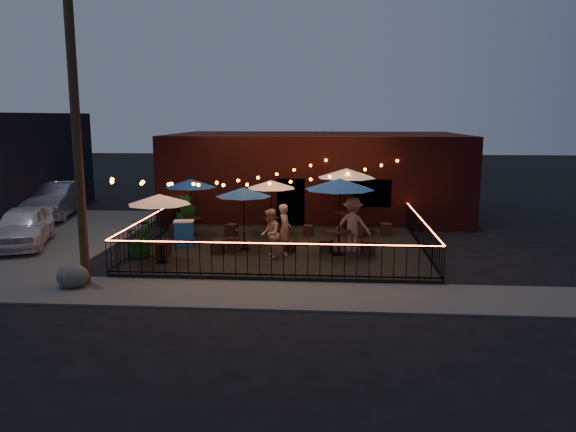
% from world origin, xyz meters
% --- Properties ---
extents(ground, '(110.00, 110.00, 0.00)m').
position_xyz_m(ground, '(0.00, 0.00, 0.00)').
color(ground, black).
rests_on(ground, ground).
extents(patio, '(10.00, 8.00, 0.15)m').
position_xyz_m(patio, '(0.00, 2.00, 0.07)').
color(patio, black).
rests_on(patio, ground).
extents(sidewalk, '(18.00, 2.50, 0.05)m').
position_xyz_m(sidewalk, '(0.00, -3.25, 0.03)').
color(sidewalk, '#494643').
rests_on(sidewalk, ground).
extents(parking_lot, '(11.00, 12.00, 0.02)m').
position_xyz_m(parking_lot, '(-12.00, 4.00, 0.01)').
color(parking_lot, '#494643').
rests_on(parking_lot, ground).
extents(brick_building, '(14.00, 8.00, 4.00)m').
position_xyz_m(brick_building, '(1.00, 9.99, 2.00)').
color(brick_building, '#3B1110').
rests_on(brick_building, ground).
extents(utility_pole, '(0.26, 0.26, 8.00)m').
position_xyz_m(utility_pole, '(-5.40, -2.60, 4.00)').
color(utility_pole, '#322614').
rests_on(utility_pole, ground).
extents(fence_front, '(10.00, 0.04, 1.04)m').
position_xyz_m(fence_front, '(0.00, -2.00, 0.66)').
color(fence_front, black).
rests_on(fence_front, patio).
extents(fence_left, '(0.04, 8.00, 1.04)m').
position_xyz_m(fence_left, '(-5.00, 2.00, 0.66)').
color(fence_left, black).
rests_on(fence_left, patio).
extents(fence_right, '(0.04, 8.00, 1.04)m').
position_xyz_m(fence_right, '(5.00, 2.00, 0.66)').
color(fence_right, black).
rests_on(fence_right, patio).
extents(festoon_lights, '(10.02, 8.72, 1.32)m').
position_xyz_m(festoon_lights, '(-1.01, 1.70, 2.52)').
color(festoon_lights, '#F54E00').
rests_on(festoon_lights, ground).
extents(cafe_table_0, '(2.08, 2.08, 2.24)m').
position_xyz_m(cafe_table_0, '(-3.76, -0.55, 2.20)').
color(cafe_table_0, black).
rests_on(cafe_table_0, patio).
extents(cafe_table_1, '(2.36, 2.36, 2.26)m').
position_xyz_m(cafe_table_1, '(-3.80, 3.71, 2.21)').
color(cafe_table_1, black).
rests_on(cafe_table_1, patio).
extents(cafe_table_2, '(2.26, 2.26, 2.22)m').
position_xyz_m(cafe_table_2, '(-1.36, 1.56, 2.18)').
color(cafe_table_2, black).
rests_on(cafe_table_2, patio).
extents(cafe_table_3, '(2.41, 2.41, 2.19)m').
position_xyz_m(cafe_table_3, '(-0.65, 4.12, 2.15)').
color(cafe_table_3, black).
rests_on(cafe_table_3, patio).
extents(cafe_table_4, '(2.74, 2.74, 2.64)m').
position_xyz_m(cafe_table_4, '(2.01, 0.95, 2.56)').
color(cafe_table_4, black).
rests_on(cafe_table_4, patio).
extents(cafe_table_5, '(2.91, 2.91, 2.62)m').
position_xyz_m(cafe_table_5, '(2.35, 4.77, 2.55)').
color(cafe_table_5, black).
rests_on(cafe_table_5, patio).
extents(bistro_chair_0, '(0.48, 0.48, 0.47)m').
position_xyz_m(bistro_chair_0, '(-3.91, 0.16, 0.39)').
color(bistro_chair_0, black).
rests_on(bistro_chair_0, patio).
extents(bistro_chair_1, '(0.45, 0.45, 0.47)m').
position_xyz_m(bistro_chair_1, '(-2.15, 0.74, 0.38)').
color(bistro_chair_1, black).
rests_on(bistro_chair_1, patio).
extents(bistro_chair_2, '(0.46, 0.46, 0.51)m').
position_xyz_m(bistro_chair_2, '(-4.33, 3.28, 0.41)').
color(bistro_chair_2, black).
rests_on(bistro_chair_2, patio).
extents(bistro_chair_3, '(0.53, 0.53, 0.48)m').
position_xyz_m(bistro_chair_3, '(-2.19, 3.65, 0.39)').
color(bistro_chair_3, black).
rests_on(bistro_chair_3, patio).
extents(bistro_chair_4, '(0.53, 0.53, 0.50)m').
position_xyz_m(bistro_chair_4, '(-1.67, 1.11, 0.40)').
color(bistro_chair_4, black).
rests_on(bistro_chair_4, patio).
extents(bistro_chair_5, '(0.42, 0.42, 0.42)m').
position_xyz_m(bistro_chair_5, '(0.29, 1.12, 0.36)').
color(bistro_chair_5, black).
rests_on(bistro_chair_5, patio).
extents(bistro_chair_6, '(0.43, 0.43, 0.41)m').
position_xyz_m(bistro_chair_6, '(-0.46, 4.23, 0.35)').
color(bistro_chair_6, black).
rests_on(bistro_chair_6, patio).
extents(bistro_chair_7, '(0.40, 0.40, 0.43)m').
position_xyz_m(bistro_chair_7, '(0.84, 3.93, 0.36)').
color(bistro_chair_7, black).
rests_on(bistro_chair_7, patio).
extents(bistro_chair_8, '(0.46, 0.46, 0.42)m').
position_xyz_m(bistro_chair_8, '(1.59, 1.29, 0.36)').
color(bistro_chair_8, black).
rests_on(bistro_chair_8, patio).
extents(bistro_chair_9, '(0.49, 0.49, 0.48)m').
position_xyz_m(bistro_chair_9, '(3.02, 1.00, 0.39)').
color(bistro_chair_9, black).
rests_on(bistro_chair_9, patio).
extents(bistro_chair_10, '(0.45, 0.45, 0.42)m').
position_xyz_m(bistro_chair_10, '(2.89, 3.93, 0.36)').
color(bistro_chair_10, black).
rests_on(bistro_chair_10, patio).
extents(bistro_chair_11, '(0.43, 0.43, 0.48)m').
position_xyz_m(bistro_chair_11, '(3.95, 4.25, 0.39)').
color(bistro_chair_11, black).
rests_on(bistro_chair_11, patio).
extents(patron_a, '(0.50, 0.69, 1.75)m').
position_xyz_m(patron_a, '(0.16, 0.83, 1.03)').
color(patron_a, '#DAB089').
rests_on(patron_a, patio).
extents(patron_b, '(0.67, 0.84, 1.68)m').
position_xyz_m(patron_b, '(-0.29, 0.24, 0.99)').
color(patron_b, tan).
rests_on(patron_b, patio).
extents(patron_c, '(1.37, 0.98, 1.91)m').
position_xyz_m(patron_c, '(2.50, 1.43, 1.11)').
color(patron_c, tan).
rests_on(patron_c, patio).
extents(potted_shrub_a, '(1.40, 1.28, 1.35)m').
position_xyz_m(potted_shrub_a, '(-4.60, 0.08, 0.82)').
color(potted_shrub_a, '#113F0F').
rests_on(potted_shrub_a, patio).
extents(potted_shrub_b, '(0.92, 0.81, 1.42)m').
position_xyz_m(potted_shrub_b, '(-3.85, 3.12, 0.86)').
color(potted_shrub_b, '#103F0C').
rests_on(potted_shrub_b, patio).
extents(potted_shrub_c, '(0.78, 0.78, 1.35)m').
position_xyz_m(potted_shrub_c, '(-4.60, 5.60, 0.82)').
color(potted_shrub_c, '#0E340B').
rests_on(potted_shrub_c, patio).
extents(cooler, '(0.79, 0.62, 0.95)m').
position_xyz_m(cooler, '(-3.62, 1.82, 0.63)').
color(cooler, '#1851AA').
rests_on(cooler, patio).
extents(boulder, '(1.06, 0.96, 0.71)m').
position_xyz_m(boulder, '(-5.59, -3.03, 0.35)').
color(boulder, '#44443F').
rests_on(boulder, ground).
extents(car_white, '(3.04, 4.73, 1.50)m').
position_xyz_m(car_white, '(-9.83, 1.96, 0.75)').
color(car_white, white).
rests_on(car_white, ground).
extents(car_silver, '(2.82, 5.46, 1.71)m').
position_xyz_m(car_silver, '(-11.68, 7.97, 0.86)').
color(car_silver, gray).
rests_on(car_silver, ground).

